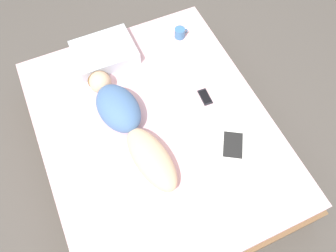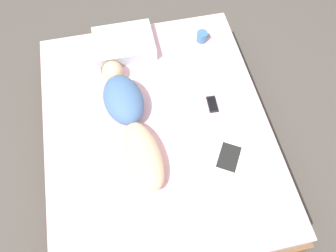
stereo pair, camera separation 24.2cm
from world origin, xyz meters
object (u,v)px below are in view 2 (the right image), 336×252
at_px(coffee_mug, 202,36).
at_px(person, 129,114).
at_px(open_magazine, 215,153).
at_px(cell_phone, 212,104).

bearing_deg(coffee_mug, person, -138.07).
xyz_separation_m(person, coffee_mug, (0.74, 0.67, -0.05)).
bearing_deg(coffee_mug, open_magazine, -99.83).
distance_m(person, coffee_mug, 1.00).
distance_m(open_magazine, cell_phone, 0.42).
xyz_separation_m(coffee_mug, cell_phone, (-0.09, -0.66, -0.04)).
bearing_deg(cell_phone, coffee_mug, 85.41).
bearing_deg(cell_phone, person, -176.39).
height_order(open_magazine, cell_phone, same).
relative_size(person, coffee_mug, 9.48).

